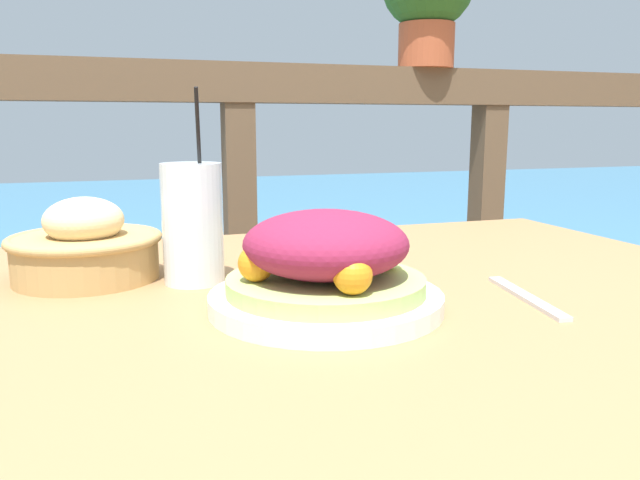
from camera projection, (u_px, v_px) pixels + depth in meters
name	position (u px, v px, depth m)	size (l,w,h in m)	color
patio_table	(367.00, 365.00, 0.77)	(1.13, 0.94, 0.72)	#997047
railing_fence	(240.00, 206.00, 1.50)	(2.80, 0.08, 1.06)	brown
sea_backdrop	(165.00, 239.00, 3.93)	(12.00, 4.00, 0.41)	teal
salad_plate	(326.00, 268.00, 0.69)	(0.26, 0.26, 0.11)	white
drink_glass	(193.00, 223.00, 0.81)	(0.08, 0.08, 0.25)	silver
bread_basket	(86.00, 247.00, 0.83)	(0.20, 0.20, 0.11)	tan
knife	(526.00, 297.00, 0.74)	(0.05, 0.18, 0.00)	silver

